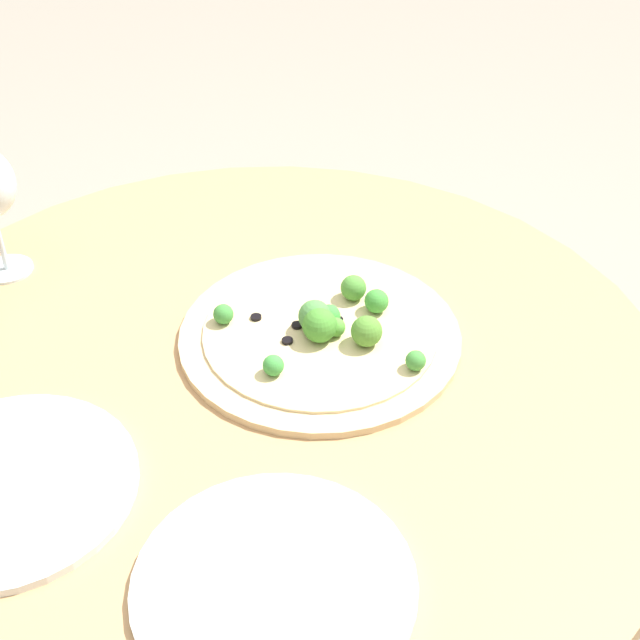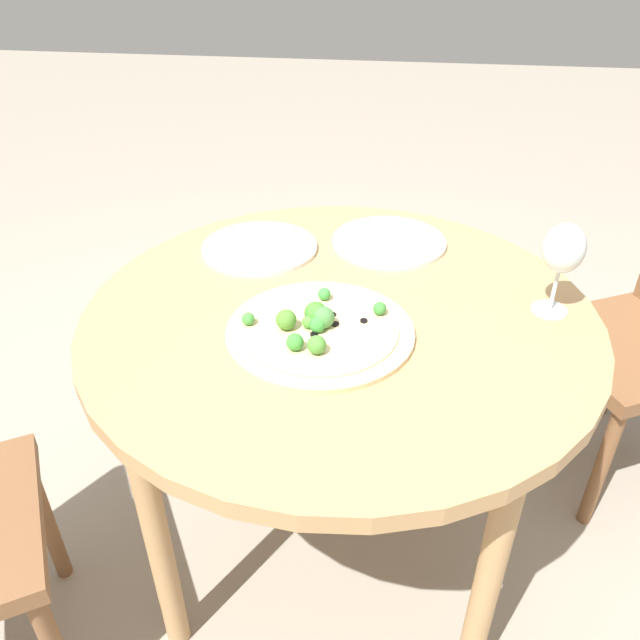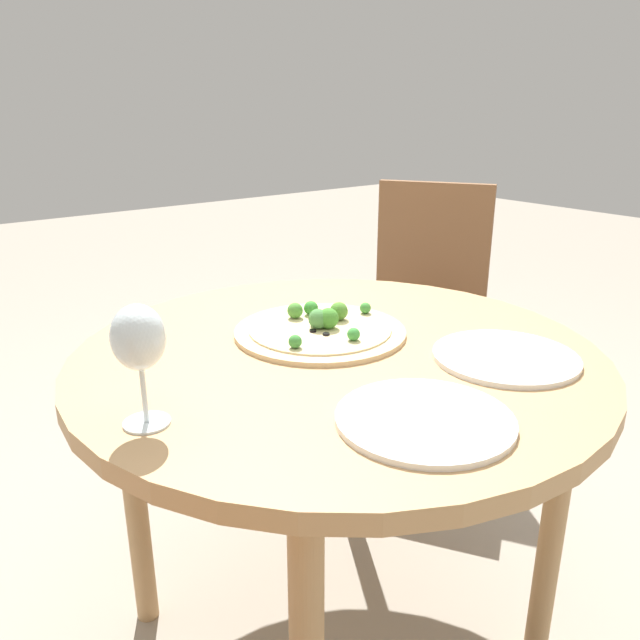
# 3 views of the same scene
# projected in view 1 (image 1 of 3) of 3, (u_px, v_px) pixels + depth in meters

# --- Properties ---
(dining_table) EXTENTS (1.02, 1.02, 0.70)m
(dining_table) POSITION_uv_depth(u_px,v_px,m) (260.00, 411.00, 1.12)
(dining_table) COLOR tan
(dining_table) RESTS_ON ground_plane
(pizza) EXTENTS (0.35, 0.35, 0.06)m
(pizza) POSITION_uv_depth(u_px,v_px,m) (322.00, 332.00, 1.12)
(pizza) COLOR #DBBC89
(pizza) RESTS_ON dining_table
(plate_near) EXTENTS (0.27, 0.27, 0.01)m
(plate_near) POSITION_uv_depth(u_px,v_px,m) (8.00, 486.00, 0.92)
(plate_near) COLOR silver
(plate_near) RESTS_ON dining_table
(plate_far) EXTENTS (0.27, 0.27, 0.01)m
(plate_far) POSITION_uv_depth(u_px,v_px,m) (274.00, 585.00, 0.83)
(plate_far) COLOR silver
(plate_far) RESTS_ON dining_table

